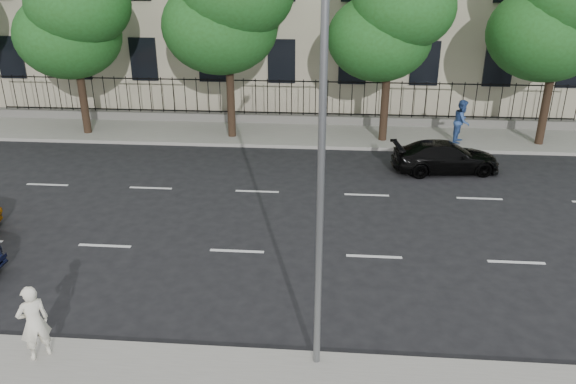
% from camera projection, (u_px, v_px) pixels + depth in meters
% --- Properties ---
extents(ground, '(120.00, 120.00, 0.00)m').
position_uv_depth(ground, '(221.00, 299.00, 14.19)').
color(ground, black).
rests_on(ground, ground).
extents(far_sidewalk, '(60.00, 4.00, 0.15)m').
position_uv_depth(far_sidewalk, '(276.00, 133.00, 26.99)').
color(far_sidewalk, gray).
rests_on(far_sidewalk, ground).
extents(lane_markings, '(49.60, 4.62, 0.01)m').
position_uv_depth(lane_markings, '(248.00, 218.00, 18.54)').
color(lane_markings, silver).
rests_on(lane_markings, ground).
extents(iron_fence, '(30.00, 0.50, 2.20)m').
position_uv_depth(iron_fence, '(280.00, 113.00, 28.33)').
color(iron_fence, slate).
rests_on(iron_fence, far_sidewalk).
extents(street_light, '(0.25, 3.32, 8.05)m').
position_uv_depth(street_light, '(323.00, 125.00, 10.36)').
color(street_light, slate).
rests_on(street_light, near_sidewalk).
extents(tree_b, '(5.53, 5.12, 8.97)m').
position_uv_depth(tree_b, '(73.00, 8.00, 24.82)').
color(tree_b, '#382619').
rests_on(tree_b, far_sidewalk).
extents(tree_d, '(5.34, 4.94, 8.84)m').
position_uv_depth(tree_d, '(392.00, 10.00, 23.77)').
color(tree_d, '#382619').
rests_on(tree_d, far_sidewalk).
extents(tree_e, '(5.71, 5.31, 9.46)m').
position_uv_depth(tree_e, '(564.00, 2.00, 23.11)').
color(tree_e, '#382619').
rests_on(tree_e, far_sidewalk).
extents(black_sedan, '(4.42, 2.29, 1.23)m').
position_uv_depth(black_sedan, '(446.00, 157.00, 22.28)').
color(black_sedan, black).
rests_on(black_sedan, ground).
extents(woman_near, '(0.74, 0.73, 1.72)m').
position_uv_depth(woman_near, '(34.00, 322.00, 11.63)').
color(woman_near, white).
rests_on(woman_near, near_sidewalk).
extents(pedestrian_far, '(1.04, 1.15, 1.93)m').
position_uv_depth(pedestrian_far, '(462.00, 121.00, 25.18)').
color(pedestrian_far, '#335396').
rests_on(pedestrian_far, far_sidewalk).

